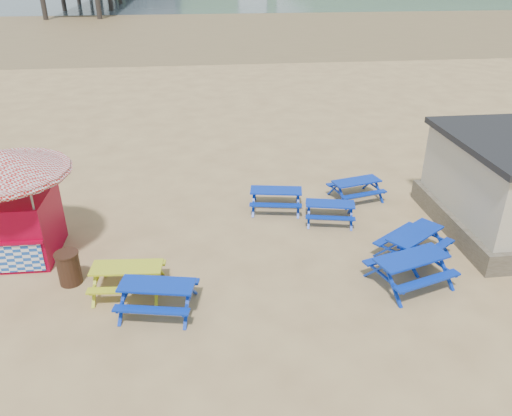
{
  "coord_description": "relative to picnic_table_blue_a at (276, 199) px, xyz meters",
  "views": [
    {
      "loc": [
        -1.08,
        -12.62,
        8.25
      ],
      "look_at": [
        0.59,
        1.5,
        1.0
      ],
      "focal_mm": 35.0,
      "sensor_mm": 36.0,
      "label": 1
    }
  ],
  "objects": [
    {
      "name": "wet_sand",
      "position": [
        -1.53,
        51.71,
        -0.38
      ],
      "size": [
        400.0,
        400.0,
        0.0
      ],
      "primitive_type": "plane",
      "color": "olive",
      "rests_on": "ground"
    },
    {
      "name": "picnic_table_blue_b",
      "position": [
        3.11,
        0.49,
        -0.01
      ],
      "size": [
        2.08,
        1.82,
        0.75
      ],
      "rotation": [
        0.0,
        0.0,
        0.24
      ],
      "color": "#0229A9",
      "rests_on": "ground"
    },
    {
      "name": "picnic_table_blue_e",
      "position": [
        2.99,
        -4.97,
        0.05
      ],
      "size": [
        2.47,
        2.21,
        0.86
      ],
      "rotation": [
        0.0,
        0.0,
        0.31
      ],
      "color": "#0229A9",
      "rests_on": "ground"
    },
    {
      "name": "picnic_table_blue_f",
      "position": [
        3.65,
        -3.62,
        0.03
      ],
      "size": [
        2.53,
        2.44,
        0.83
      ],
      "rotation": [
        0.0,
        0.0,
        0.61
      ],
      "color": "#0229A9",
      "rests_on": "ground"
    },
    {
      "name": "picnic_table_yellow",
      "position": [
        -4.74,
        -4.4,
        0.01
      ],
      "size": [
        1.99,
        1.66,
        0.79
      ],
      "rotation": [
        0.0,
        0.0,
        -0.08
      ],
      "color": "yellow",
      "rests_on": "ground"
    },
    {
      "name": "picnic_table_blue_c",
      "position": [
        1.69,
        -1.12,
        -0.04
      ],
      "size": [
        1.89,
        1.64,
        0.69
      ],
      "rotation": [
        0.0,
        0.0,
        -0.21
      ],
      "color": "#0229A9",
      "rests_on": "ground"
    },
    {
      "name": "ice_cream_kiosk",
      "position": [
        -8.21,
        -2.12,
        1.77
      ],
      "size": [
        3.89,
        3.89,
        3.42
      ],
      "rotation": [
        0.0,
        0.0,
        -0.02
      ],
      "color": "maroon",
      "rests_on": "ground"
    },
    {
      "name": "picnic_table_blue_a",
      "position": [
        0.0,
        0.0,
        0.0
      ],
      "size": [
        2.05,
        1.76,
        0.77
      ],
      "rotation": [
        0.0,
        0.0,
        -0.17
      ],
      "color": "#0229A9",
      "rests_on": "ground"
    },
    {
      "name": "picnic_table_blue_d",
      "position": [
        -3.89,
        -5.32,
        0.02
      ],
      "size": [
        2.17,
        1.88,
        0.8
      ],
      "rotation": [
        0.0,
        0.0,
        -0.2
      ],
      "color": "#0229A9",
      "rests_on": "ground"
    },
    {
      "name": "litter_bin",
      "position": [
        -6.41,
        -3.83,
        0.11
      ],
      "size": [
        0.66,
        0.66,
        0.97
      ],
      "color": "#3C2015",
      "rests_on": "ground"
    },
    {
      "name": "ground",
      "position": [
        -1.53,
        -3.29,
        -0.38
      ],
      "size": [
        400.0,
        400.0,
        0.0
      ],
      "primitive_type": "plane",
      "color": "tan",
      "rests_on": "ground"
    }
  ]
}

